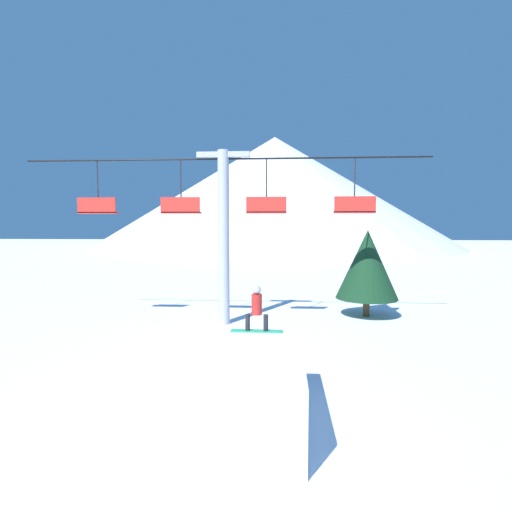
# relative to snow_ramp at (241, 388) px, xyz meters

# --- Properties ---
(ground_plane) EXTENTS (220.00, 220.00, 0.00)m
(ground_plane) POSITION_rel_snow_ramp_xyz_m (-0.90, -0.33, -0.85)
(ground_plane) COLOR white
(mountain_ridge) EXTENTS (73.33, 73.33, 22.60)m
(mountain_ridge) POSITION_rel_snow_ramp_xyz_m (-0.90, 75.45, 10.45)
(mountain_ridge) COLOR silver
(mountain_ridge) RESTS_ON ground_plane
(snow_ramp) EXTENTS (2.82, 4.00, 1.71)m
(snow_ramp) POSITION_rel_snow_ramp_xyz_m (0.00, 0.00, 0.00)
(snow_ramp) COLOR white
(snow_ramp) RESTS_ON ground_plane
(snowboarder) EXTENTS (1.41, 0.28, 1.27)m
(snowboarder) POSITION_rel_snow_ramp_xyz_m (0.24, 1.75, 1.48)
(snowboarder) COLOR #1E9E6B
(snowboarder) RESTS_ON snow_ramp
(chairlift) EXTENTS (18.40, 0.51, 7.94)m
(chairlift) POSITION_rel_snow_ramp_xyz_m (-1.77, 9.23, 3.75)
(chairlift) COLOR #B2B2B7
(chairlift) RESTS_ON ground_plane
(pine_tree_near) EXTENTS (3.05, 3.05, 4.33)m
(pine_tree_near) POSITION_rel_snow_ramp_xyz_m (5.12, 11.22, 1.76)
(pine_tree_near) COLOR #4C3823
(pine_tree_near) RESTS_ON ground_plane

